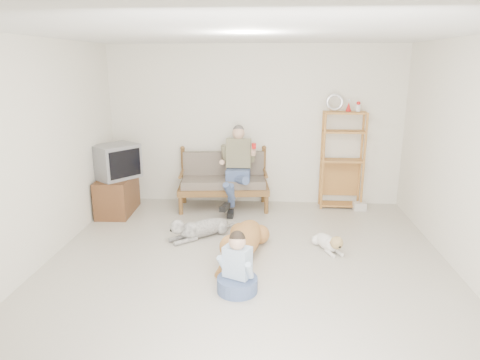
# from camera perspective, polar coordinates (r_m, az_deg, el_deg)

# --- Properties ---
(floor) EXTENTS (5.50, 5.50, 0.00)m
(floor) POSITION_cam_1_polar(r_m,az_deg,el_deg) (5.14, 0.74, -12.48)
(floor) COLOR beige
(floor) RESTS_ON ground
(ceiling) EXTENTS (5.50, 5.50, 0.00)m
(ceiling) POSITION_cam_1_polar(r_m,az_deg,el_deg) (4.55, 0.86, 19.12)
(ceiling) COLOR white
(ceiling) RESTS_ON ground
(wall_back) EXTENTS (5.00, 0.00, 5.00)m
(wall_back) POSITION_cam_1_polar(r_m,az_deg,el_deg) (7.37, 1.98, 7.21)
(wall_back) COLOR silver
(wall_back) RESTS_ON ground
(wall_front) EXTENTS (5.00, 0.00, 5.00)m
(wall_front) POSITION_cam_1_polar(r_m,az_deg,el_deg) (2.09, -3.50, -15.10)
(wall_front) COLOR silver
(wall_front) RESTS_ON ground
(wall_left) EXTENTS (0.00, 5.50, 5.50)m
(wall_left) POSITION_cam_1_polar(r_m,az_deg,el_deg) (5.41, -26.73, 2.49)
(wall_left) COLOR silver
(wall_left) RESTS_ON ground
(loveseat) EXTENTS (1.56, 0.84, 0.95)m
(loveseat) POSITION_cam_1_polar(r_m,az_deg,el_deg) (7.25, -2.15, 0.09)
(loveseat) COLOR brown
(loveseat) RESTS_ON ground
(man) EXTENTS (0.54, 0.77, 1.24)m
(man) POSITION_cam_1_polar(r_m,az_deg,el_deg) (6.97, -0.52, 0.85)
(man) COLOR #4F6191
(man) RESTS_ON loveseat
(etagere) EXTENTS (0.72, 0.32, 1.92)m
(etagere) POSITION_cam_1_polar(r_m,az_deg,el_deg) (7.36, 13.47, 2.73)
(etagere) COLOR #B97F3A
(etagere) RESTS_ON ground
(book_stack) EXTENTS (0.21, 0.16, 0.13)m
(book_stack) POSITION_cam_1_polar(r_m,az_deg,el_deg) (7.48, 15.65, -3.39)
(book_stack) COLOR white
(book_stack) RESTS_ON ground
(tv_stand) EXTENTS (0.53, 0.92, 0.60)m
(tv_stand) POSITION_cam_1_polar(r_m,az_deg,el_deg) (7.30, -16.08, -1.94)
(tv_stand) COLOR brown
(tv_stand) RESTS_ON ground
(crt_tv) EXTENTS (0.81, 0.83, 0.54)m
(crt_tv) POSITION_cam_1_polar(r_m,az_deg,el_deg) (7.14, -16.19, 2.41)
(crt_tv) COLOR slate
(crt_tv) RESTS_ON tv_stand
(wall_outlet) EXTENTS (0.12, 0.02, 0.08)m
(wall_outlet) POSITION_cam_1_polar(r_m,az_deg,el_deg) (7.72, -7.41, -0.51)
(wall_outlet) COLOR white
(wall_outlet) RESTS_ON ground
(golden_retriever) EXTENTS (0.60, 1.65, 0.50)m
(golden_retriever) POSITION_cam_1_polar(r_m,az_deg,el_deg) (5.47, 0.22, -8.30)
(golden_retriever) COLOR #A66839
(golden_retriever) RESTS_ON ground
(shaggy_dog) EXTENTS (0.89, 0.81, 0.34)m
(shaggy_dog) POSITION_cam_1_polar(r_m,az_deg,el_deg) (6.11, -5.56, -6.43)
(shaggy_dog) COLOR white
(shaggy_dog) RESTS_ON ground
(terrier) EXTENTS (0.37, 0.66, 0.26)m
(terrier) POSITION_cam_1_polar(r_m,az_deg,el_deg) (5.81, 11.82, -8.17)
(terrier) COLOR silver
(terrier) RESTS_ON ground
(child) EXTENTS (0.44, 0.44, 0.70)m
(child) POSITION_cam_1_polar(r_m,az_deg,el_deg) (4.70, -0.36, -11.90)
(child) COLOR #4F6191
(child) RESTS_ON ground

